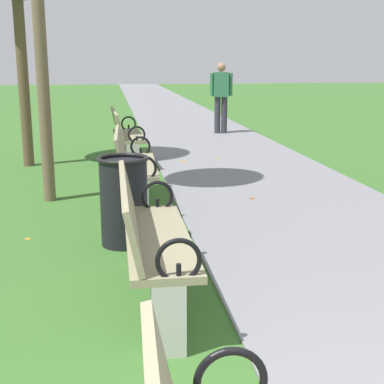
# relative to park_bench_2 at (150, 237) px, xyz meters

# --- Properties ---
(paved_walkway) EXTENTS (2.70, 44.00, 0.02)m
(paved_walkway) POSITION_rel_park_bench_2_xyz_m (1.85, 15.18, -0.48)
(paved_walkway) COLOR slate
(paved_walkway) RESTS_ON ground
(park_bench_2) EXTENTS (0.48, 1.60, 0.90)m
(park_bench_2) POSITION_rel_park_bench_2_xyz_m (0.00, 0.00, 0.00)
(park_bench_2) COLOR gray
(park_bench_2) RESTS_ON ground
(park_bench_3) EXTENTS (0.52, 1.61, 0.90)m
(park_bench_3) POSITION_rel_park_bench_2_xyz_m (0.00, 2.76, 0.00)
(park_bench_3) COLOR gray
(park_bench_3) RESTS_ON ground
(park_bench_4) EXTENTS (0.54, 1.62, 0.90)m
(park_bench_4) POSITION_rel_park_bench_2_xyz_m (0.00, 5.45, 0.00)
(park_bench_4) COLOR gray
(park_bench_4) RESTS_ON ground
(pedestrian_walking) EXTENTS (0.53, 0.26, 1.62)m
(pedestrian_walking) POSITION_rel_park_bench_2_xyz_m (2.34, 9.03, 0.44)
(pedestrian_walking) COLOR #2D2D38
(pedestrian_walking) RESTS_ON paved_walkway
(trash_bin) EXTENTS (0.48, 0.48, 0.84)m
(trash_bin) POSITION_rel_park_bench_2_xyz_m (-0.15, 1.31, -0.06)
(trash_bin) COLOR black
(trash_bin) RESTS_ON ground
(scattered_leaves) EXTENTS (4.58, 10.34, 0.02)m
(scattered_leaves) POSITION_rel_park_bench_2_xyz_m (0.70, 0.30, -0.47)
(scattered_leaves) COLOR #AD6B23
(scattered_leaves) RESTS_ON ground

